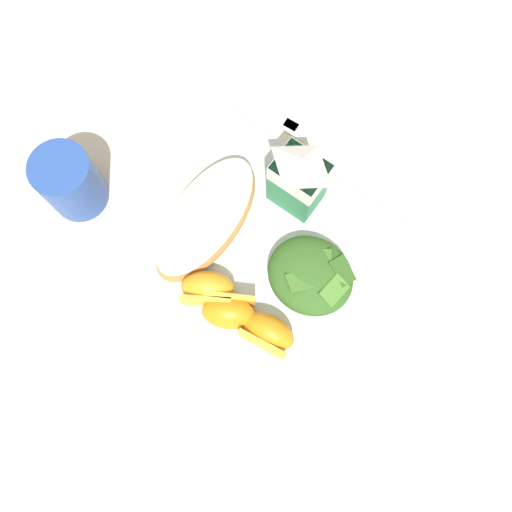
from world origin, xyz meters
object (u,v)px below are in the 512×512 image
(orange_wedge_front, at_px, (207,289))
(metal_fork, at_px, (257,106))
(white_plate, at_px, (256,260))
(cheesy_pizza_bread, at_px, (204,221))
(orange_wedge_middle, at_px, (229,311))
(drinking_blue_cup, at_px, (70,182))
(orange_wedge_rear, at_px, (268,333))
(green_salad_pile, at_px, (311,275))
(paper_napkin, at_px, (424,277))
(milk_carton, at_px, (299,178))

(orange_wedge_front, relative_size, metal_fork, 0.37)
(white_plate, relative_size, cheesy_pizza_bread, 1.62)
(cheesy_pizza_bread, bearing_deg, orange_wedge_middle, -38.67)
(white_plate, bearing_deg, drinking_blue_cup, -165.32)
(orange_wedge_rear, height_order, drinking_blue_cup, drinking_blue_cup)
(orange_wedge_middle, bearing_deg, green_salad_pile, 59.69)
(orange_wedge_front, height_order, paper_napkin, orange_wedge_front)
(orange_wedge_rear, height_order, metal_fork, orange_wedge_rear)
(orange_wedge_front, bearing_deg, white_plate, 72.38)
(white_plate, relative_size, drinking_blue_cup, 3.13)
(cheesy_pizza_bread, distance_m, orange_wedge_rear, 0.15)
(milk_carton, bearing_deg, green_salad_pile, -46.34)
(drinking_blue_cup, bearing_deg, metal_fork, 65.11)
(orange_wedge_front, bearing_deg, cheesy_pizza_bread, 129.61)
(milk_carton, height_order, orange_wedge_rear, milk_carton)
(orange_wedge_front, height_order, drinking_blue_cup, drinking_blue_cup)
(orange_wedge_rear, bearing_deg, orange_wedge_front, 179.63)
(orange_wedge_middle, relative_size, drinking_blue_cup, 0.78)
(orange_wedge_front, bearing_deg, paper_napkin, 40.45)
(orange_wedge_rear, bearing_deg, milk_carton, 114.17)
(milk_carton, distance_m, orange_wedge_rear, 0.17)
(orange_wedge_rear, distance_m, drinking_blue_cup, 0.29)
(cheesy_pizza_bread, bearing_deg, drinking_blue_cup, -159.75)
(orange_wedge_front, distance_m, drinking_blue_cup, 0.20)
(white_plate, xyz_separation_m, orange_wedge_middle, (0.01, -0.07, 0.03))
(paper_napkin, relative_size, metal_fork, 0.58)
(white_plate, height_order, paper_napkin, white_plate)
(orange_wedge_rear, bearing_deg, cheesy_pizza_bread, 155.18)
(orange_wedge_middle, relative_size, paper_napkin, 0.64)
(white_plate, height_order, metal_fork, white_plate)
(white_plate, xyz_separation_m, orange_wedge_rear, (0.06, -0.07, 0.03))
(white_plate, height_order, orange_wedge_rear, orange_wedge_rear)
(milk_carton, relative_size, orange_wedge_rear, 1.71)
(orange_wedge_middle, distance_m, orange_wedge_rear, 0.05)
(cheesy_pizza_bread, xyz_separation_m, metal_fork, (-0.05, 0.17, -0.03))
(cheesy_pizza_bread, relative_size, orange_wedge_front, 2.48)
(milk_carton, xyz_separation_m, orange_wedge_rear, (0.07, -0.16, -0.04))
(white_plate, bearing_deg, orange_wedge_middle, -78.87)
(green_salad_pile, bearing_deg, cheesy_pizza_bread, -172.45)
(orange_wedge_middle, relative_size, metal_fork, 0.37)
(orange_wedge_middle, bearing_deg, white_plate, 101.13)
(metal_fork, distance_m, drinking_blue_cup, 0.25)
(paper_napkin, bearing_deg, white_plate, -149.86)
(milk_carton, height_order, metal_fork, milk_carton)
(orange_wedge_middle, height_order, paper_napkin, orange_wedge_middle)
(white_plate, distance_m, orange_wedge_rear, 0.10)
(white_plate, bearing_deg, orange_wedge_rear, -45.75)
(green_salad_pile, bearing_deg, metal_fork, 140.42)
(milk_carton, relative_size, orange_wedge_middle, 1.57)
(drinking_blue_cup, bearing_deg, white_plate, 14.68)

